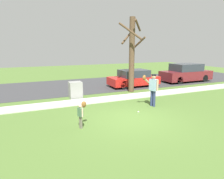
{
  "coord_description": "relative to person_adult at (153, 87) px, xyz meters",
  "views": [
    {
      "loc": [
        -4.15,
        -7.27,
        3.11
      ],
      "look_at": [
        -0.16,
        1.83,
        1.0
      ],
      "focal_mm": 32.03,
      "sensor_mm": 36.0,
      "label": 1
    }
  ],
  "objects": [
    {
      "name": "ground_plane",
      "position": [
        -1.96,
        2.19,
        -1.08
      ],
      "size": [
        48.0,
        48.0,
        0.0
      ],
      "primitive_type": "plane",
      "color": "#4C6B2D"
    },
    {
      "name": "parked_hatchback_red",
      "position": [
        1.85,
        5.23,
        -0.42
      ],
      "size": [
        4.0,
        1.75,
        1.33
      ],
      "rotation": [
        0.0,
        0.0,
        3.14
      ],
      "color": "red",
      "rests_on": "road_surface"
    },
    {
      "name": "person_adult",
      "position": [
        0.0,
        0.0,
        0.0
      ],
      "size": [
        0.81,
        0.59,
        1.73
      ],
      "rotation": [
        0.0,
        0.0,
        -2.84
      ],
      "color": "navy",
      "rests_on": "ground"
    },
    {
      "name": "person_child",
      "position": [
        -4.21,
        -1.3,
        -0.42
      ],
      "size": [
        0.43,
        0.48,
        1.02
      ],
      "rotation": [
        0.0,
        0.0,
        0.31
      ],
      "color": "#6B6656",
      "rests_on": "ground"
    },
    {
      "name": "street_tree_near",
      "position": [
        0.73,
        3.61,
        1.63
      ],
      "size": [
        1.85,
        1.88,
        5.09
      ],
      "color": "brown",
      "rests_on": "ground"
    },
    {
      "name": "baseball",
      "position": [
        -1.23,
        -0.64,
        -1.04
      ],
      "size": [
        0.07,
        0.07,
        0.07
      ],
      "primitive_type": "sphere",
      "color": "white",
      "rests_on": "ground"
    },
    {
      "name": "parked_suv_maroon",
      "position": [
        7.36,
        5.31,
        -0.29
      ],
      "size": [
        4.7,
        1.9,
        1.63
      ],
      "rotation": [
        0.0,
        0.0,
        3.14
      ],
      "color": "maroon",
      "rests_on": "road_surface"
    },
    {
      "name": "utility_cabinet",
      "position": [
        -3.34,
        3.34,
        -0.56
      ],
      "size": [
        0.75,
        0.67,
        1.03
      ],
      "primitive_type": "cube",
      "color": "gray",
      "rests_on": "ground"
    },
    {
      "name": "sidewalk_strip",
      "position": [
        -1.96,
        2.29,
        -1.05
      ],
      "size": [
        36.0,
        1.2,
        0.06
      ],
      "primitive_type": "cube",
      "color": "beige",
      "rests_on": "ground"
    },
    {
      "name": "road_surface",
      "position": [
        -1.96,
        7.29,
        -1.07
      ],
      "size": [
        36.0,
        6.8,
        0.02
      ],
      "primitive_type": "cube",
      "color": "#38383A",
      "rests_on": "ground"
    }
  ]
}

